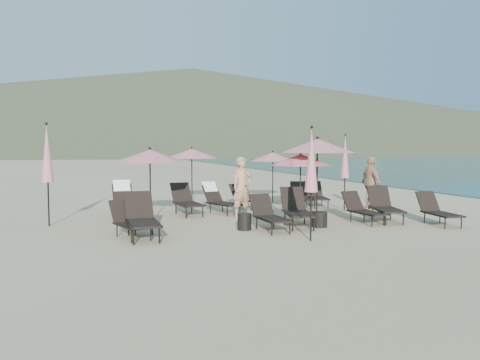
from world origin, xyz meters
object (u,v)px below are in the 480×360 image
object	(u,v)px
lounger_12	(437,210)
umbrella_closed_1	(345,157)
lounger_6	(124,199)
beachgoer_a	(242,187)
umbrella_open_2	(317,146)
lounger_4	(363,209)
umbrella_open_4	(273,157)
umbrella_closed_2	(47,154)
beachgoer_c	(371,183)
lounger_1	(142,217)
umbrella_open_0	(150,156)
umbrella_open_1	(301,160)
side_table_1	(319,219)
lounger_3	(297,209)
lounger_8	(219,198)
umbrella_open_3	(192,154)
lounger_10	(300,196)
side_table_0	(244,222)
beachgoer_b	(311,182)
lounger_0	(130,221)
lounger_11	(317,195)
umbrella_closed_0	(311,161)
lounger_7	(186,200)
lounger_9	(245,197)
lounger_5	(385,205)
lounger_2	(269,214)

from	to	relation	value
lounger_12	umbrella_closed_1	size ratio (longest dim) A/B	0.61
lounger_6	beachgoer_a	distance (m)	3.87
umbrella_open_2	lounger_4	bearing A→B (deg)	-51.47
lounger_4	umbrella_open_4	world-z (taller)	umbrella_open_4
umbrella_closed_2	beachgoer_c	bearing A→B (deg)	2.01
lounger_1	umbrella_closed_2	size ratio (longest dim) A/B	0.65
lounger_1	umbrella_open_0	bearing A→B (deg)	76.82
umbrella_open_1	side_table_1	bearing A→B (deg)	-95.34
lounger_3	umbrella_closed_1	xyz separation A→B (m)	(2.88, 2.38, 1.35)
lounger_1	lounger_8	distance (m)	4.56
lounger_1	umbrella_open_3	bearing A→B (deg)	66.60
umbrella_open_2	lounger_10	bearing A→B (deg)	75.78
side_table_0	beachgoer_b	bearing A→B (deg)	49.87
lounger_0	side_table_0	bearing A→B (deg)	-15.57
lounger_12	beachgoer_c	bearing A→B (deg)	95.83
side_table_0	beachgoer_a	size ratio (longest dim) A/B	0.23
umbrella_closed_2	beachgoer_c	world-z (taller)	umbrella_closed_2
lounger_10	lounger_11	distance (m)	0.78
lounger_6	umbrella_closed_2	world-z (taller)	umbrella_closed_2
lounger_3	side_table_1	world-z (taller)	lounger_3
lounger_0	lounger_3	size ratio (longest dim) A/B	0.84
beachgoer_c	umbrella_open_2	bearing A→B (deg)	118.31
lounger_4	lounger_12	xyz separation A→B (m)	(1.82, -0.93, 0.01)
umbrella_open_0	beachgoer_b	distance (m)	7.88
lounger_0	umbrella_closed_0	world-z (taller)	umbrella_closed_0
beachgoer_a	side_table_1	bearing A→B (deg)	-71.36
lounger_4	umbrella_open_3	world-z (taller)	umbrella_open_3
umbrella_closed_0	side_table_0	xyz separation A→B (m)	(-1.02, 1.83, -1.64)
lounger_7	lounger_8	size ratio (longest dim) A/B	1.04
umbrella_open_2	lounger_7	bearing A→B (deg)	150.58
umbrella_closed_2	side_table_0	xyz separation A→B (m)	(4.95, -2.22, -1.77)
lounger_9	umbrella_closed_0	bearing A→B (deg)	-111.90
lounger_6	lounger_10	xyz separation A→B (m)	(6.19, -0.04, -0.10)
lounger_9	umbrella_open_4	size ratio (longest dim) A/B	0.77
lounger_3	lounger_5	distance (m)	2.86
lounger_5	umbrella_open_4	xyz separation A→B (m)	(-1.44, 5.32, 1.34)
lounger_9	lounger_1	bearing A→B (deg)	-150.89
lounger_3	lounger_4	distance (m)	2.05
lounger_6	lounger_12	world-z (taller)	lounger_6
lounger_12	umbrella_open_1	bearing A→B (deg)	153.29
lounger_5	lounger_11	size ratio (longest dim) A/B	1.12
lounger_4	umbrella_open_2	bearing A→B (deg)	122.96
lounger_1	beachgoer_c	distance (m)	8.69
lounger_3	umbrella_open_3	bearing A→B (deg)	119.86
umbrella_closed_2	lounger_11	bearing A→B (deg)	10.73
umbrella_open_3	lounger_2	bearing A→B (deg)	-82.72
lounger_7	umbrella_open_1	distance (m)	3.91
lounger_4	beachgoer_a	xyz separation A→B (m)	(-3.01, 1.98, 0.54)
umbrella_open_4	side_table_0	world-z (taller)	umbrella_open_4
lounger_8	beachgoer_a	world-z (taller)	beachgoer_a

